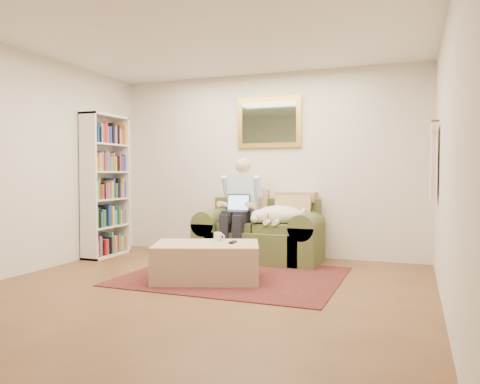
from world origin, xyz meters
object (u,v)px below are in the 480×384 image
Objects in this scene: sofa at (260,239)px; laptop at (237,207)px; ottoman at (207,262)px; bookshelf at (106,186)px; seated_man at (239,209)px; sleeping_dog at (279,215)px; coffee_mug at (218,237)px.

sofa is 0.55m from laptop.
sofa reaches higher than ottoman.
laptop is 0.16× the size of bookshelf.
seated_man is 4.33× the size of laptop.
sleeping_dog is 1.16m from coffee_mug.
bookshelf is at bearing -168.22° from sofa.
seated_man is at bearing 97.31° from coffee_mug.
seated_man reaches higher than sleeping_dog.
sleeping_dog is (0.30, -0.08, 0.35)m from sofa.
laptop is 0.99m from coffee_mug.
laptop is at bearing -138.98° from sofa.
sofa is at bearing 41.02° from laptop.
sofa is at bearing 84.18° from coffee_mug.
coffee_mug is at bearing 73.77° from ottoman.
laptop is 3.20× the size of coffee_mug.
coffee_mug is at bearing -82.69° from seated_man.
seated_man reaches higher than coffee_mug.
ottoman is at bearing -110.36° from sleeping_dog.
seated_man is at bearing -172.87° from sleeping_dog.
laptop is 0.47× the size of sleeping_dog.
sleeping_dog is at bearing 8.49° from bookshelf.
seated_man is 13.86× the size of coffee_mug.
coffee_mug is (-0.41, -1.07, -0.17)m from sleeping_dog.
ottoman is 2.31m from bookshelf.
coffee_mug is at bearing -82.20° from laptop.
bookshelf reaches higher than seated_man.
laptop reaches higher than coffee_mug.
bookshelf is (-1.90, -0.30, 0.31)m from seated_man.
seated_man is 1.23× the size of ottoman.
sofa is 0.50m from seated_man.
bookshelf reaches higher than ottoman.
bookshelf is at bearing 160.78° from coffee_mug.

